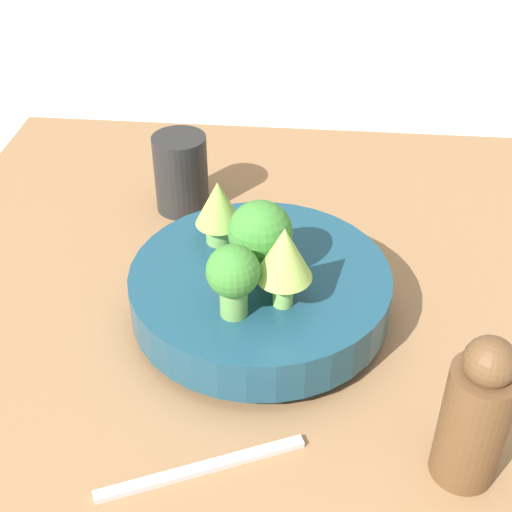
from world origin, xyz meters
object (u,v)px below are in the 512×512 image
at_px(cup, 181,173).
at_px(fork, 202,468).
at_px(bowl, 256,291).
at_px(pepper_mill, 475,415).

distance_m(cup, fork, 0.41).
bearing_deg(cup, bowl, -60.81).
distance_m(bowl, pepper_mill, 0.26).
bearing_deg(cup, pepper_mill, -51.37).
bearing_deg(pepper_mill, fork, -174.15).
bearing_deg(fork, pepper_mill, 5.85).
distance_m(pepper_mill, fork, 0.22).
xyz_separation_m(bowl, cup, (-0.11, 0.20, 0.01)).
relative_size(cup, fork, 0.59).
xyz_separation_m(bowl, pepper_mill, (0.19, -0.17, 0.03)).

